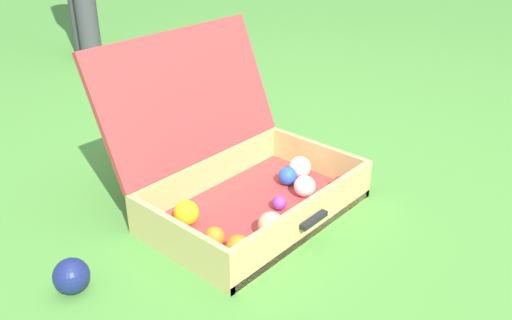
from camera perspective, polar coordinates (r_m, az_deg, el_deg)
name	(u,v)px	position (r m, az deg, el deg)	size (l,w,h in m)	color
ground_plane	(267,210)	(1.72, 1.23, -5.39)	(16.00, 16.00, 0.00)	#4C8C38
open_suitcase	(239,174)	(1.69, -1.82, -1.46)	(0.67, 0.61, 0.52)	#B23838
stray_ball_on_grass	(71,276)	(1.46, -19.07, -11.59)	(0.09, 0.09, 0.09)	navy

